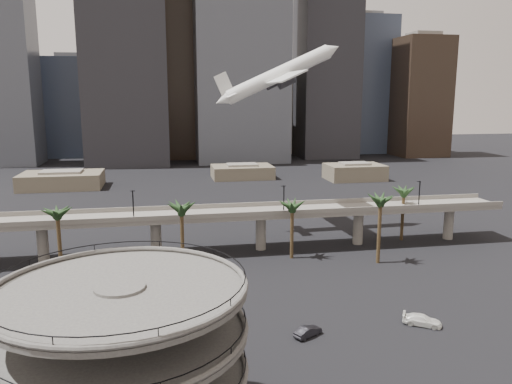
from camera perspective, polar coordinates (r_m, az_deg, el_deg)
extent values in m
cylinder|color=#4A4845|center=(48.71, -14.81, -19.43)|extent=(4.40, 4.40, 16.50)
cylinder|color=#4A4845|center=(48.83, -14.80, -19.66)|extent=(22.00, 22.00, 0.45)
torus|color=#4A4845|center=(48.59, -14.83, -19.18)|extent=(22.20, 22.20, 0.50)
torus|color=black|center=(48.20, -14.88, -18.35)|extent=(21.80, 21.80, 0.10)
cylinder|color=#4A4845|center=(46.95, -15.04, -15.44)|extent=(22.00, 22.00, 0.45)
torus|color=#4A4845|center=(46.74, -15.07, -14.92)|extent=(22.20, 22.20, 0.50)
torus|color=black|center=(46.40, -15.12, -14.03)|extent=(21.80, 21.80, 0.10)
cylinder|color=#4A4845|center=(45.34, -15.29, -10.90)|extent=(22.00, 22.00, 0.45)
torus|color=#4A4845|center=(45.17, -15.32, -10.34)|extent=(22.20, 22.20, 0.50)
torus|color=black|center=(44.89, -15.38, -9.38)|extent=(21.80, 21.80, 0.10)
cube|color=slate|center=(104.29, -5.39, -2.65)|extent=(130.00, 9.00, 0.90)
cube|color=slate|center=(99.72, -5.16, -2.75)|extent=(130.00, 0.30, 1.00)
cube|color=slate|center=(108.45, -5.62, -1.64)|extent=(130.00, 0.30, 1.00)
cylinder|color=slate|center=(107.70, -23.19, -5.38)|extent=(2.20, 2.20, 8.00)
cylinder|color=slate|center=(104.99, -11.36, -5.10)|extent=(2.20, 2.20, 8.00)
cylinder|color=slate|center=(106.84, 0.55, -4.60)|extent=(2.20, 2.20, 8.00)
cylinder|color=slate|center=(113.02, 11.59, -3.96)|extent=(2.20, 2.20, 8.00)
cylinder|color=slate|center=(122.89, 21.16, -3.29)|extent=(2.20, 2.20, 8.00)
cylinder|color=black|center=(99.42, -13.85, -1.53)|extent=(0.24, 0.24, 6.00)
cylinder|color=black|center=(102.07, 3.20, -0.91)|extent=(0.24, 0.24, 6.00)
cylinder|color=black|center=(112.92, 18.15, -0.29)|extent=(0.24, 0.24, 6.00)
cylinder|color=#49371F|center=(93.81, -8.42, -5.48)|extent=(0.70, 0.70, 12.15)
ellipsoid|color=#1D3618|center=(92.21, -8.53, -1.62)|extent=(4.40, 4.40, 2.00)
cylinder|color=#49371F|center=(100.92, 4.12, -4.62)|extent=(0.70, 0.70, 10.80)
ellipsoid|color=#1D3618|center=(99.53, 4.16, -1.40)|extent=(4.40, 4.40, 2.00)
cylinder|color=#49371F|center=(100.48, 13.89, -4.45)|extent=(0.70, 0.70, 12.60)
ellipsoid|color=#1D3618|center=(98.96, 14.07, -0.71)|extent=(4.40, 4.40, 2.00)
cylinder|color=#49371F|center=(117.98, 16.41, -2.65)|extent=(0.70, 0.70, 11.25)
ellipsoid|color=#1D3618|center=(116.76, 16.56, 0.23)|extent=(4.40, 4.40, 2.00)
cylinder|color=#49371F|center=(97.64, -21.53, -5.63)|extent=(0.70, 0.70, 11.70)
ellipsoid|color=#1D3618|center=(96.13, -21.79, -2.05)|extent=(4.40, 4.40, 2.00)
cube|color=#685D4C|center=(191.79, -21.29, 1.26)|extent=(28.00, 18.00, 5.50)
cube|color=slate|center=(191.33, -21.35, 2.18)|extent=(14.00, 9.00, 0.80)
cube|color=#685D4C|center=(200.67, -1.60, 2.32)|extent=(24.00, 16.00, 5.00)
cube|color=slate|center=(200.26, -1.60, 3.14)|extent=(12.00, 8.00, 0.80)
cube|color=#685D4C|center=(200.46, 11.19, 2.25)|extent=(22.00, 15.00, 6.00)
cube|color=slate|center=(199.99, 11.23, 3.22)|extent=(11.00, 7.50, 0.80)
cube|color=#4B4F59|center=(265.93, -26.69, 11.99)|extent=(26.00, 24.00, 85.48)
cube|color=#384256|center=(294.72, -19.82, 9.06)|extent=(30.00, 30.00, 52.61)
cube|color=slate|center=(295.44, -20.18, 14.39)|extent=(16.50, 16.50, 2.40)
cube|color=black|center=(248.14, -14.88, 16.99)|extent=(38.00, 30.00, 120.55)
cube|color=#2D2119|center=(271.92, -7.87, 14.35)|extent=(28.00, 26.00, 98.64)
cube|color=#4B4F59|center=(256.22, -1.84, 18.36)|extent=(45.00, 32.00, 131.51)
cube|color=#817359|center=(293.23, 2.05, 9.04)|extent=(24.00, 24.00, 46.03)
cube|color=slate|center=(293.46, 2.08, 13.77)|extent=(13.20, 13.20, 2.40)
cube|color=black|center=(275.82, 8.10, 14.87)|extent=(30.00, 28.00, 104.12)
cube|color=#384256|center=(303.29, 11.74, 11.79)|extent=(34.00, 30.00, 76.72)
cube|color=slate|center=(306.65, 12.04, 19.19)|extent=(18.70, 16.50, 2.40)
cube|color=#2D2119|center=(291.28, 18.21, 10.23)|extent=(26.00, 26.00, 63.57)
cube|color=slate|center=(293.08, 18.61, 16.68)|extent=(14.30, 14.30, 2.40)
cube|color=#817359|center=(307.42, -5.61, 8.67)|extent=(22.00, 22.00, 41.65)
cube|color=slate|center=(307.39, -5.68, 12.78)|extent=(12.10, 12.10, 2.40)
cylinder|color=white|center=(119.04, 2.59, 13.28)|extent=(25.62, 4.88, 13.86)
cone|color=white|center=(123.87, 8.77, 15.83)|extent=(4.59, 3.64, 4.44)
cone|color=white|center=(115.87, -3.88, 10.39)|extent=(4.41, 3.26, 4.10)
cube|color=white|center=(118.83, 2.29, 12.85)|extent=(7.38, 28.55, 2.80)
cube|color=white|center=(116.15, -3.11, 10.94)|extent=(2.71, 9.53, 1.14)
cube|color=white|center=(115.98, -3.65, 12.13)|extent=(4.88, 0.62, 5.96)
cylinder|color=#252429|center=(124.05, 2.04, 12.30)|extent=(4.48, 2.14, 3.33)
cylinder|color=#252429|center=(114.12, 3.50, 12.41)|extent=(4.48, 2.14, 3.33)
imported|color=maroon|center=(65.81, -3.61, -17.87)|extent=(4.24, 2.62, 1.35)
imported|color=black|center=(71.11, 5.94, -15.57)|extent=(4.47, 3.43, 1.41)
imported|color=white|center=(77.49, 18.45, -13.72)|extent=(5.74, 4.67, 1.56)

